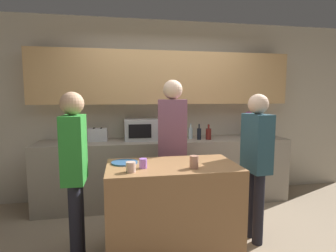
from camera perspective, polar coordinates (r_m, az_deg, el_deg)
back_wall at (r=4.02m, az=-1.08°, el=6.14°), size 6.40×0.40×2.70m
back_counter at (r=3.92m, az=-0.42°, el=-9.76°), size 3.60×0.62×0.93m
kitchen_island at (r=2.74m, az=0.95°, el=-17.52°), size 1.27×0.69×0.90m
microwave at (r=3.82m, az=-5.56°, el=-0.74°), size 0.52×0.39×0.30m
toaster at (r=3.83m, az=-15.04°, el=-1.81°), size 0.26×0.16×0.18m
potted_plant at (r=4.27m, az=17.06°, el=0.42°), size 0.14×0.14×0.39m
bottle_0 at (r=3.92m, az=4.93°, el=-1.47°), size 0.06×0.06×0.23m
bottle_1 at (r=3.85m, az=6.78°, el=-1.65°), size 0.06×0.06×0.23m
bottle_2 at (r=3.87m, az=8.80°, el=-1.66°), size 0.08×0.08×0.22m
plate_on_island at (r=2.66m, az=-9.47°, el=-7.85°), size 0.26×0.26×0.01m
cup_0 at (r=2.45m, az=5.68°, el=-7.80°), size 0.08×0.08×0.12m
cup_1 at (r=2.46m, az=-5.43°, el=-8.10°), size 0.07×0.07×0.09m
cup_2 at (r=2.35m, az=-8.10°, el=-8.82°), size 0.09×0.09×0.09m
person_left at (r=2.94m, az=18.65°, el=-6.14°), size 0.21×0.35×1.59m
person_center at (r=3.15m, az=1.00°, el=-2.77°), size 0.37×0.25×1.76m
person_right at (r=2.57m, az=-19.67°, el=-7.69°), size 0.21×0.34×1.60m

